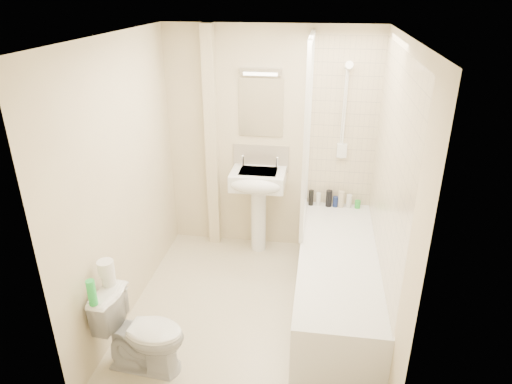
# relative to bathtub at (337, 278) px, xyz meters

# --- Properties ---
(floor) EXTENTS (2.50, 2.50, 0.00)m
(floor) POSITION_rel_bathtub_xyz_m (-0.75, -0.20, -0.29)
(floor) COLOR beige
(floor) RESTS_ON ground
(wall_back) EXTENTS (2.20, 0.02, 2.40)m
(wall_back) POSITION_rel_bathtub_xyz_m (-0.75, 1.05, 0.91)
(wall_back) COLOR beige
(wall_back) RESTS_ON ground
(wall_left) EXTENTS (0.02, 2.50, 2.40)m
(wall_left) POSITION_rel_bathtub_xyz_m (-1.85, -0.20, 0.91)
(wall_left) COLOR beige
(wall_left) RESTS_ON ground
(wall_right) EXTENTS (0.02, 2.50, 2.40)m
(wall_right) POSITION_rel_bathtub_xyz_m (0.35, -0.20, 0.91)
(wall_right) COLOR beige
(wall_right) RESTS_ON ground
(ceiling) EXTENTS (2.20, 2.50, 0.02)m
(ceiling) POSITION_rel_bathtub_xyz_m (-0.75, -0.20, 2.11)
(ceiling) COLOR white
(ceiling) RESTS_ON wall_back
(tile_back) EXTENTS (0.70, 0.01, 1.75)m
(tile_back) POSITION_rel_bathtub_xyz_m (0.00, 1.04, 1.14)
(tile_back) COLOR beige
(tile_back) RESTS_ON wall_back
(tile_right) EXTENTS (0.01, 2.10, 1.75)m
(tile_right) POSITION_rel_bathtub_xyz_m (0.34, 0.00, 1.14)
(tile_right) COLOR beige
(tile_right) RESTS_ON wall_right
(pipe_boxing) EXTENTS (0.12, 0.12, 2.40)m
(pipe_boxing) POSITION_rel_bathtub_xyz_m (-1.37, 0.99, 0.91)
(pipe_boxing) COLOR beige
(pipe_boxing) RESTS_ON ground
(splashback) EXTENTS (0.60, 0.02, 0.30)m
(splashback) POSITION_rel_bathtub_xyz_m (-0.85, 1.04, 0.74)
(splashback) COLOR beige
(splashback) RESTS_ON wall_back
(mirror) EXTENTS (0.46, 0.01, 0.60)m
(mirror) POSITION_rel_bathtub_xyz_m (-0.85, 1.04, 1.29)
(mirror) COLOR white
(mirror) RESTS_ON wall_back
(strip_light) EXTENTS (0.42, 0.07, 0.07)m
(strip_light) POSITION_rel_bathtub_xyz_m (-0.85, 1.02, 1.66)
(strip_light) COLOR silver
(strip_light) RESTS_ON wall_back
(bathtub) EXTENTS (0.70, 2.10, 0.55)m
(bathtub) POSITION_rel_bathtub_xyz_m (0.00, 0.00, 0.00)
(bathtub) COLOR white
(bathtub) RESTS_ON ground
(shower_screen) EXTENTS (0.04, 0.92, 1.80)m
(shower_screen) POSITION_rel_bathtub_xyz_m (-0.35, 0.60, 1.16)
(shower_screen) COLOR white
(shower_screen) RESTS_ON bathtub
(shower_fixture) EXTENTS (0.10, 0.16, 0.99)m
(shower_fixture) POSITION_rel_bathtub_xyz_m (-0.00, 0.99, 1.26)
(shower_fixture) COLOR white
(shower_fixture) RESTS_ON wall_back
(pedestal_sink) EXTENTS (0.57, 0.51, 1.09)m
(pedestal_sink) POSITION_rel_bathtub_xyz_m (-0.85, 0.81, 0.48)
(pedestal_sink) COLOR white
(pedestal_sink) RESTS_ON ground
(bottle_black_a) EXTENTS (0.05, 0.05, 0.17)m
(bottle_black_a) POSITION_rel_bathtub_xyz_m (-0.29, 0.96, 0.35)
(bottle_black_a) COLOR black
(bottle_black_a) RESTS_ON bathtub
(bottle_white_a) EXTENTS (0.05, 0.05, 0.15)m
(bottle_white_a) POSITION_rel_bathtub_xyz_m (-0.21, 0.96, 0.33)
(bottle_white_a) COLOR white
(bottle_white_a) RESTS_ON bathtub
(bottle_black_b) EXTENTS (0.07, 0.07, 0.18)m
(bottle_black_b) POSITION_rel_bathtub_xyz_m (-0.10, 0.96, 0.35)
(bottle_black_b) COLOR black
(bottle_black_b) RESTS_ON bathtub
(bottle_blue) EXTENTS (0.06, 0.06, 0.11)m
(bottle_blue) POSITION_rel_bathtub_xyz_m (-0.03, 0.96, 0.32)
(bottle_blue) COLOR navy
(bottle_blue) RESTS_ON bathtub
(bottle_cream) EXTENTS (0.06, 0.06, 0.18)m
(bottle_cream) POSITION_rel_bathtub_xyz_m (0.03, 0.96, 0.35)
(bottle_cream) COLOR beige
(bottle_cream) RESTS_ON bathtub
(bottle_white_b) EXTENTS (0.06, 0.06, 0.15)m
(bottle_white_b) POSITION_rel_bathtub_xyz_m (0.12, 0.96, 0.33)
(bottle_white_b) COLOR silver
(bottle_white_b) RESTS_ON bathtub
(bottle_green) EXTENTS (0.06, 0.06, 0.09)m
(bottle_green) POSITION_rel_bathtub_xyz_m (0.21, 0.96, 0.30)
(bottle_green) COLOR green
(bottle_green) RESTS_ON bathtub
(toilet) EXTENTS (0.49, 0.72, 0.67)m
(toilet) POSITION_rel_bathtub_xyz_m (-1.47, -0.98, 0.04)
(toilet) COLOR white
(toilet) RESTS_ON ground
(toilet_roll_lower) EXTENTS (0.10, 0.10, 0.10)m
(toilet_roll_lower) POSITION_rel_bathtub_xyz_m (-1.74, -0.87, 0.43)
(toilet_roll_lower) COLOR white
(toilet_roll_lower) RESTS_ON toilet
(toilet_roll_upper) EXTENTS (0.12, 0.12, 0.11)m
(toilet_roll_upper) POSITION_rel_bathtub_xyz_m (-1.74, -0.89, 0.53)
(toilet_roll_upper) COLOR white
(toilet_roll_upper) RESTS_ON toilet_roll_lower
(green_bottle) EXTENTS (0.06, 0.06, 0.20)m
(green_bottle) POSITION_rel_bathtub_xyz_m (-1.74, -1.11, 0.48)
(green_bottle) COLOR green
(green_bottle) RESTS_ON toilet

